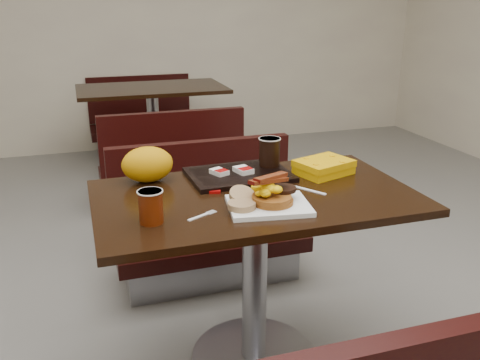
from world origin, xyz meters
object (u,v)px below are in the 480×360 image
object	(u,v)px
knife	(308,190)
coffee_cup_far	(269,152)
table_far	(154,131)
platter	(269,206)
hashbrown_sleeve_left	(219,172)
table_near	(255,281)
bench_far_n	(143,116)
fork	(198,217)
clamshell	(324,167)
paper_bag	(147,164)
hashbrown_sleeve_right	(243,170)
tray	(239,175)
bench_far_s	(169,155)
coffee_cup_near	(151,207)
pancake_stack	(273,199)
bench_near_n	(210,218)

from	to	relation	value
knife	coffee_cup_far	xyz separation A→B (m)	(-0.05, 0.28, 0.08)
table_far	platter	distance (m)	2.77
platter	hashbrown_sleeve_left	xyz separation A→B (m)	(-0.08, 0.36, 0.02)
table_near	coffee_cup_far	world-z (taller)	coffee_cup_far
bench_far_n	platter	bearing A→B (deg)	-90.03
bench_far_n	fork	xyz separation A→B (m)	(-0.26, -3.45, 0.39)
coffee_cup_far	clamshell	world-z (taller)	coffee_cup_far
paper_bag	hashbrown_sleeve_left	bearing A→B (deg)	-11.14
hashbrown_sleeve_right	table_far	bearing A→B (deg)	75.75
bench_far_n	clamshell	distance (m)	3.21
fork	hashbrown_sleeve_right	bearing A→B (deg)	24.91
bench_far_n	tray	size ratio (longest dim) A/B	2.44
table_far	bench_far_s	xyz separation A→B (m)	(0.00, -0.70, -0.02)
platter	clamshell	world-z (taller)	clamshell
fork	bench_far_s	bearing A→B (deg)	55.62
table_far	tray	world-z (taller)	tray
bench_far_n	coffee_cup_far	distance (m)	3.08
clamshell	knife	bearing A→B (deg)	-150.26
hashbrown_sleeve_right	paper_bag	size ratio (longest dim) A/B	0.38
fork	hashbrown_sleeve_right	xyz separation A→B (m)	(0.27, 0.35, 0.03)
table_near	coffee_cup_near	size ratio (longest dim) A/B	10.82
table_far	bench_far_s	size ratio (longest dim) A/B	1.20
hashbrown_sleeve_right	pancake_stack	bearing A→B (deg)	-105.33
table_near	bench_near_n	world-z (taller)	table_near
bench_far_s	coffee_cup_near	world-z (taller)	coffee_cup_near
fork	coffee_cup_far	distance (m)	0.58
bench_far_s	knife	distance (m)	1.97
paper_bag	hashbrown_sleeve_right	bearing A→B (deg)	-9.81
bench_far_s	clamshell	world-z (taller)	clamshell
fork	paper_bag	xyz separation A→B (m)	(-0.11, 0.42, 0.07)
knife	hashbrown_sleeve_right	world-z (taller)	hashbrown_sleeve_right
hashbrown_sleeve_left	hashbrown_sleeve_right	bearing A→B (deg)	-29.59
pancake_stack	bench_far_n	bearing A→B (deg)	90.21
fork	bench_far_n	bearing A→B (deg)	58.50
table_far	bench_far_s	bearing A→B (deg)	-90.00
coffee_cup_near	tray	xyz separation A→B (m)	(0.41, 0.35, -0.05)
tray	paper_bag	size ratio (longest dim) A/B	1.99
knife	clamshell	world-z (taller)	clamshell
coffee_cup_near	fork	xyz separation A→B (m)	(0.16, -0.01, -0.05)
hashbrown_sleeve_right	clamshell	distance (m)	0.34
bench_far_n	paper_bag	distance (m)	3.09
platter	hashbrown_sleeve_right	distance (m)	0.35
table_far	clamshell	size ratio (longest dim) A/B	5.48
platter	fork	xyz separation A→B (m)	(-0.26, -0.01, -0.01)
bench_far_s	coffee_cup_far	distance (m)	1.72
hashbrown_sleeve_right	coffee_cup_far	bearing A→B (deg)	7.61
bench_near_n	coffee_cup_far	distance (m)	0.66
bench_far_n	pancake_stack	world-z (taller)	pancake_stack
coffee_cup_near	paper_bag	xyz separation A→B (m)	(0.05, 0.41, 0.02)
bench_near_n	pancake_stack	distance (m)	0.95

